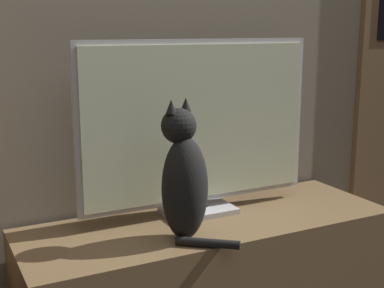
% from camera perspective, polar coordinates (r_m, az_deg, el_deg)
% --- Properties ---
extents(tv_stand, '(1.36, 0.47, 0.48)m').
position_cam_1_polar(tv_stand, '(2.05, 1.78, -14.44)').
color(tv_stand, brown).
rests_on(tv_stand, ground_plane).
extents(tv, '(0.91, 0.16, 0.64)m').
position_cam_1_polar(tv, '(1.94, 0.63, 1.85)').
color(tv, '#B7B7BC').
rests_on(tv, tv_stand).
extents(cat, '(0.22, 0.27, 0.46)m').
position_cam_1_polar(cat, '(1.73, -0.92, -3.82)').
color(cat, black).
rests_on(cat, tv_stand).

